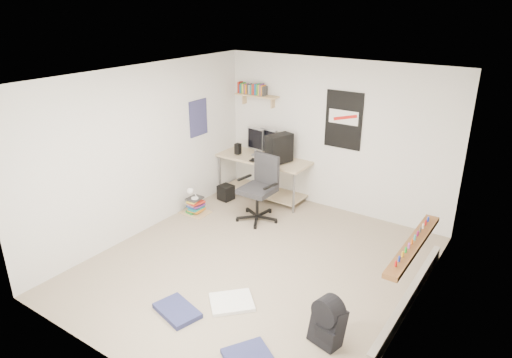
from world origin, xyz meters
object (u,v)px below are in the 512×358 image
Objects in this scene: backpack at (328,325)px; book_stack at (195,205)px; desk at (265,177)px; office_chair at (257,192)px.

backpack is 0.93× the size of book_stack.
office_chair reaches higher than desk.
book_stack is at bearing -124.72° from desk.
office_chair reaches higher than book_stack.
office_chair is at bearing -73.53° from desk.
desk reaches higher than backpack.
desk is at bearing 146.75° from backpack.
office_chair is at bearing 152.20° from backpack.
office_chair reaches higher than backpack.
desk is 0.96m from office_chair.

